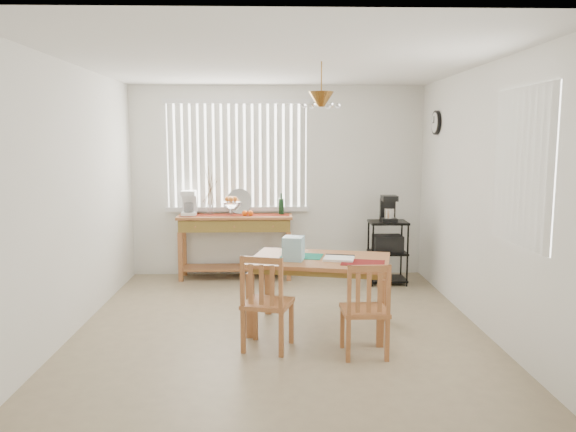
{
  "coord_description": "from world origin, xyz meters",
  "views": [
    {
      "loc": [
        -0.07,
        -5.47,
        1.88
      ],
      "look_at": [
        0.1,
        0.55,
        1.05
      ],
      "focal_mm": 35.0,
      "sensor_mm": 36.0,
      "label": 1
    }
  ],
  "objects_px": {
    "chair_left": "(266,303)",
    "chair_right": "(365,310)",
    "dining_table": "(320,266)",
    "wire_cart": "(388,246)",
    "sideboard": "(236,231)",
    "cart_items": "(388,209)"
  },
  "relations": [
    {
      "from": "chair_left",
      "to": "chair_right",
      "type": "relative_size",
      "value": 1.05
    },
    {
      "from": "dining_table",
      "to": "chair_left",
      "type": "relative_size",
      "value": 1.7
    },
    {
      "from": "chair_left",
      "to": "wire_cart",
      "type": "bearing_deg",
      "value": 56.0
    },
    {
      "from": "chair_right",
      "to": "wire_cart",
      "type": "bearing_deg",
      "value": 74.24
    },
    {
      "from": "chair_right",
      "to": "sideboard",
      "type": "bearing_deg",
      "value": 114.62
    },
    {
      "from": "wire_cart",
      "to": "chair_right",
      "type": "distance_m",
      "value": 2.58
    },
    {
      "from": "sideboard",
      "to": "cart_items",
      "type": "distance_m",
      "value": 2.05
    },
    {
      "from": "chair_left",
      "to": "chair_right",
      "type": "xyz_separation_m",
      "value": [
        0.85,
        -0.18,
        -0.02
      ]
    },
    {
      "from": "cart_items",
      "to": "wire_cart",
      "type": "bearing_deg",
      "value": -90.0
    },
    {
      "from": "wire_cart",
      "to": "dining_table",
      "type": "relative_size",
      "value": 0.55
    },
    {
      "from": "sideboard",
      "to": "chair_right",
      "type": "distance_m",
      "value": 3.11
    },
    {
      "from": "dining_table",
      "to": "chair_left",
      "type": "distance_m",
      "value": 0.79
    },
    {
      "from": "chair_left",
      "to": "chair_right",
      "type": "height_order",
      "value": "chair_left"
    },
    {
      "from": "sideboard",
      "to": "chair_left",
      "type": "distance_m",
      "value": 2.69
    },
    {
      "from": "wire_cart",
      "to": "cart_items",
      "type": "height_order",
      "value": "cart_items"
    },
    {
      "from": "chair_left",
      "to": "dining_table",
      "type": "bearing_deg",
      "value": 46.71
    },
    {
      "from": "cart_items",
      "to": "chair_right",
      "type": "height_order",
      "value": "cart_items"
    },
    {
      "from": "sideboard",
      "to": "wire_cart",
      "type": "distance_m",
      "value": 2.03
    },
    {
      "from": "cart_items",
      "to": "chair_left",
      "type": "xyz_separation_m",
      "value": [
        -1.55,
        -2.31,
        -0.55
      ]
    },
    {
      "from": "cart_items",
      "to": "chair_left",
      "type": "bearing_deg",
      "value": -123.9
    },
    {
      "from": "dining_table",
      "to": "chair_right",
      "type": "bearing_deg",
      "value": -65.5
    },
    {
      "from": "sideboard",
      "to": "wire_cart",
      "type": "bearing_deg",
      "value": -9.68
    }
  ]
}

